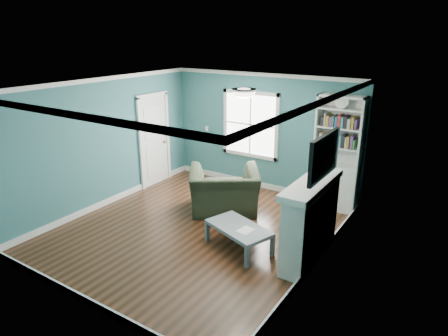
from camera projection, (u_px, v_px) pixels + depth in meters
The scene contains 13 objects.
floor at pixel (196, 229), 7.28m from camera, with size 5.00×5.00×0.00m, color black.
room_walls at pixel (194, 146), 6.77m from camera, with size 5.00×5.00×5.00m.
trim at pixel (195, 165), 6.88m from camera, with size 4.50×5.00×2.60m.
window at pixel (250, 124), 8.94m from camera, with size 1.40×0.06×1.50m.
bookshelf at pixel (336, 165), 7.90m from camera, with size 0.90×0.35×2.31m.
fireplace at pixel (311, 222), 6.17m from camera, with size 0.44×1.58×1.30m.
tv at pixel (324, 156), 5.75m from camera, with size 0.06×1.10×0.65m, color black.
door at pixel (154, 139), 9.19m from camera, with size 0.12×0.98×2.17m.
ceiling_fixture at pixel (244, 92), 6.07m from camera, with size 0.38×0.38×0.15m.
light_switch at pixel (207, 129), 9.64m from camera, with size 0.08×0.01×0.12m, color white.
recliner at pixel (224, 184), 7.86m from camera, with size 1.33×0.87×1.16m, color black.
coffee_table at pixel (239, 229), 6.55m from camera, with size 1.24×0.93×0.40m.
paper_sheet at pixel (246, 230), 6.41m from camera, with size 0.21×0.26×0.00m, color white.
Camera 1 is at (3.97, -5.20, 3.43)m, focal length 32.00 mm.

